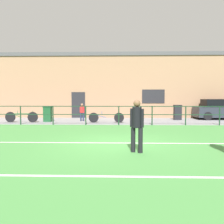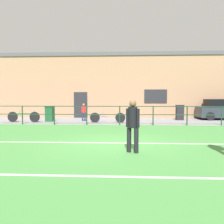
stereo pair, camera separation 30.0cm
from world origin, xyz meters
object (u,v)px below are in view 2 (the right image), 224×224
(spectator_child, at_px, (84,111))
(trash_bin_1, at_px, (49,114))
(bicycle_parked_0, at_px, (24,117))
(bicycle_parked_1, at_px, (107,117))
(parked_car_red, at_px, (224,110))
(trash_bin_0, at_px, (180,112))
(player_goalkeeper, at_px, (133,123))

(spectator_child, xyz_separation_m, trash_bin_1, (-2.27, -0.51, -0.17))
(bicycle_parked_0, bearing_deg, bicycle_parked_1, 0.00)
(bicycle_parked_0, distance_m, bicycle_parked_1, 5.62)
(spectator_child, xyz_separation_m, parked_car_red, (10.25, 1.75, 0.03))
(spectator_child, relative_size, bicycle_parked_0, 0.55)
(parked_car_red, bearing_deg, trash_bin_0, -169.56)
(spectator_child, bearing_deg, player_goalkeeper, 120.53)
(bicycle_parked_0, relative_size, trash_bin_0, 2.00)
(bicycle_parked_1, bearing_deg, trash_bin_1, 173.05)
(bicycle_parked_1, distance_m, trash_bin_1, 4.05)
(parked_car_red, xyz_separation_m, trash_bin_1, (-12.52, -2.26, -0.20))
(trash_bin_1, bearing_deg, parked_car_red, 10.25)
(parked_car_red, relative_size, bicycle_parked_1, 1.66)
(trash_bin_0, height_order, trash_bin_1, trash_bin_0)
(bicycle_parked_1, bearing_deg, trash_bin_0, 22.55)
(bicycle_parked_1, bearing_deg, bicycle_parked_0, 180.00)
(player_goalkeeper, relative_size, bicycle_parked_0, 0.72)
(player_goalkeeper, distance_m, trash_bin_1, 10.51)
(trash_bin_1, bearing_deg, trash_bin_0, 10.18)
(trash_bin_0, bearing_deg, bicycle_parked_1, -157.45)
(bicycle_parked_1, relative_size, trash_bin_0, 2.11)
(player_goalkeeper, relative_size, bicycle_parked_1, 0.68)
(bicycle_parked_0, height_order, trash_bin_0, trash_bin_0)
(bicycle_parked_0, xyz_separation_m, trash_bin_0, (10.75, 2.13, 0.20))
(bicycle_parked_1, xyz_separation_m, trash_bin_1, (-4.01, 0.49, 0.18))
(player_goalkeeper, height_order, trash_bin_1, player_goalkeeper)
(parked_car_red, bearing_deg, player_goalkeeper, -122.27)
(bicycle_parked_0, bearing_deg, spectator_child, 14.50)
(player_goalkeeper, xyz_separation_m, spectator_child, (-3.14, 9.52, -0.18))
(bicycle_parked_0, relative_size, trash_bin_1, 2.13)
(bicycle_parked_1, height_order, trash_bin_0, trash_bin_0)
(player_goalkeeper, xyz_separation_m, bicycle_parked_0, (-7.01, 8.51, -0.52))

